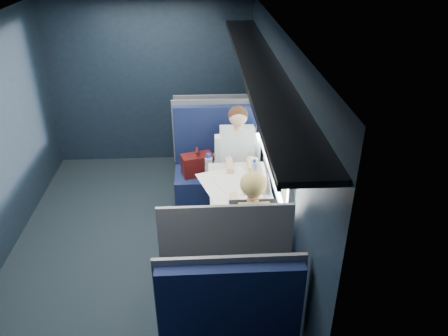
{
  "coord_description": "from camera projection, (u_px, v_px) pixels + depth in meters",
  "views": [
    {
      "loc": [
        0.68,
        -3.81,
        3.06
      ],
      "look_at": [
        0.9,
        0.0,
        0.95
      ],
      "focal_mm": 35.0,
      "sensor_mm": 36.0,
      "label": 1
    }
  ],
  "objects": [
    {
      "name": "laptop",
      "position": [
        261.0,
        181.0,
        4.41
      ],
      "size": [
        0.27,
        0.35,
        0.26
      ],
      "color": "silver",
      "rests_on": "table"
    },
    {
      "name": "table",
      "position": [
        237.0,
        192.0,
        4.51
      ],
      "size": [
        0.62,
        1.0,
        0.74
      ],
      "color": "#54565E",
      "rests_on": "ground"
    },
    {
      "name": "bottle_small",
      "position": [
        254.0,
        169.0,
        4.6
      ],
      "size": [
        0.06,
        0.06,
        0.2
      ],
      "color": "silver",
      "rests_on": "table"
    },
    {
      "name": "cup",
      "position": [
        254.0,
        162.0,
        4.81
      ],
      "size": [
        0.08,
        0.08,
        0.1
      ],
      "primitive_type": "cylinder",
      "color": "white",
      "rests_on": "table"
    },
    {
      "name": "man",
      "position": [
        238.0,
        156.0,
        5.09
      ],
      "size": [
        0.53,
        0.56,
        1.32
      ],
      "color": "black",
      "rests_on": "ground"
    },
    {
      "name": "papers",
      "position": [
        232.0,
        187.0,
        4.43
      ],
      "size": [
        0.76,
        0.91,
        0.01
      ],
      "primitive_type": "cube",
      "rotation": [
        0.0,
        0.0,
        0.32
      ],
      "color": "white",
      "rests_on": "table"
    },
    {
      "name": "ground",
      "position": [
        142.0,
        246.0,
        4.78
      ],
      "size": [
        2.8,
        4.2,
        0.01
      ],
      "primitive_type": "cube",
      "color": "black"
    },
    {
      "name": "woman",
      "position": [
        251.0,
        228.0,
        3.86
      ],
      "size": [
        0.53,
        0.56,
        1.32
      ],
      "color": "black",
      "rests_on": "ground"
    },
    {
      "name": "seat_bay_near",
      "position": [
        215.0,
        171.0,
        5.37
      ],
      "size": [
        1.04,
        0.62,
        1.26
      ],
      "color": "#0C1335",
      "rests_on": "ground"
    },
    {
      "name": "room_shell",
      "position": [
        130.0,
        121.0,
        4.06
      ],
      "size": [
        3.0,
        4.4,
        2.4
      ],
      "color": "black",
      "rests_on": "ground"
    },
    {
      "name": "seat_row_front",
      "position": [
        213.0,
        140.0,
        6.19
      ],
      "size": [
        1.04,
        0.51,
        1.16
      ],
      "color": "#0C1335",
      "rests_on": "ground"
    },
    {
      "name": "seat_bay_far",
      "position": [
        224.0,
        269.0,
        3.85
      ],
      "size": [
        1.04,
        0.62,
        1.26
      ],
      "color": "#0C1335",
      "rests_on": "ground"
    }
  ]
}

